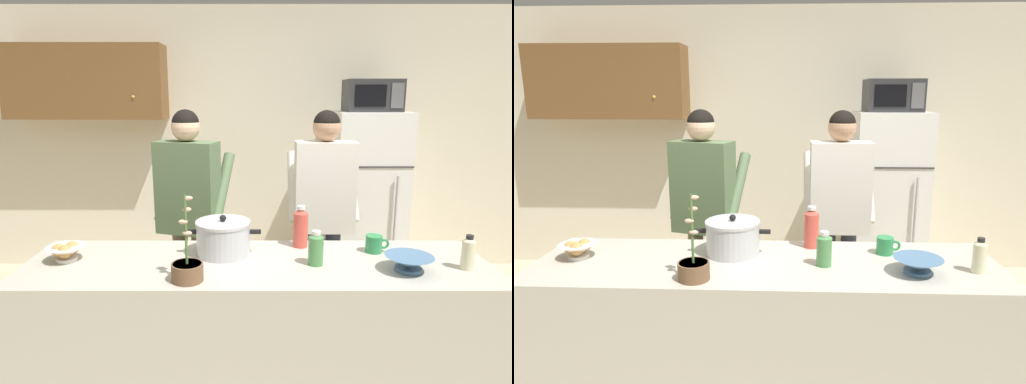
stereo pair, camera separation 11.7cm
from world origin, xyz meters
TOP-DOWN VIEW (x-y plane):
  - back_wall_unit at (-0.25, 2.26)m, footprint 6.00×0.48m
  - kitchen_island at (0.00, 0.00)m, footprint 2.41×0.68m
  - refrigerator at (1.03, 1.85)m, footprint 0.64×0.68m
  - microwave at (1.03, 1.83)m, footprint 0.48×0.37m
  - person_near_pot at (-0.48, 0.84)m, footprint 0.59×0.53m
  - person_by_sink at (0.48, 0.89)m, footprint 0.50×0.41m
  - cooking_pot at (-0.18, 0.12)m, footprint 0.41×0.30m
  - coffee_mug at (0.65, 0.15)m, footprint 0.13×0.09m
  - bread_bowl at (-1.00, 0.01)m, footprint 0.20×0.20m
  - empty_bowl at (0.75, -0.12)m, footprint 0.24×0.24m
  - bottle_near_edge at (0.30, -0.03)m, footprint 0.08×0.08m
  - bottle_mid_counter at (0.25, 0.24)m, footprint 0.08×0.08m
  - bottle_far_corner at (1.05, -0.09)m, footprint 0.06×0.06m
  - potted_orchid at (-0.33, -0.23)m, footprint 0.15×0.15m

SIDE VIEW (x-z plane):
  - kitchen_island at x=0.00m, z-range 0.00..0.92m
  - refrigerator at x=1.03m, z-range 0.00..1.62m
  - empty_bowl at x=0.75m, z-range 0.93..1.01m
  - coffee_mug at x=0.65m, z-range 0.92..1.02m
  - bread_bowl at x=-1.00m, z-range 0.92..1.02m
  - potted_orchid at x=-0.33m, z-range 0.78..1.19m
  - bottle_far_corner at x=1.05m, z-range 0.92..1.10m
  - bottle_near_edge at x=0.30m, z-range 0.92..1.10m
  - cooking_pot at x=-0.18m, z-range 0.90..1.12m
  - bottle_mid_counter at x=0.25m, z-range 0.92..1.16m
  - person_by_sink at x=0.48m, z-range 0.21..1.88m
  - person_near_pot at x=-0.48m, z-range 0.21..1.89m
  - back_wall_unit at x=-0.25m, z-range 0.09..2.69m
  - microwave at x=1.03m, z-range 1.62..1.90m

